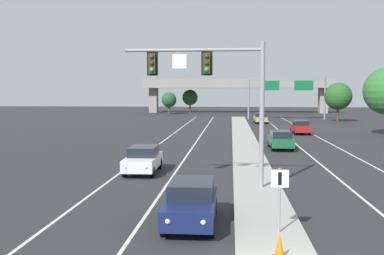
% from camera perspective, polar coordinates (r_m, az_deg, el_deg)
% --- Properties ---
extents(median_island, '(2.40, 110.00, 0.15)m').
position_cam_1_polar(median_island, '(29.84, 7.54, -4.75)').
color(median_island, '#9E9B93').
rests_on(median_island, ground).
extents(lane_stripe_oncoming_center, '(0.14, 100.00, 0.01)m').
position_cam_1_polar(lane_stripe_oncoming_center, '(36.90, -0.27, -3.02)').
color(lane_stripe_oncoming_center, silver).
rests_on(lane_stripe_oncoming_center, ground).
extents(lane_stripe_receding_center, '(0.14, 100.00, 0.01)m').
position_cam_1_polar(lane_stripe_receding_center, '(37.24, 14.31, -3.10)').
color(lane_stripe_receding_center, silver).
rests_on(lane_stripe_receding_center, ground).
extents(edge_stripe_left, '(0.14, 100.00, 0.01)m').
position_cam_1_polar(edge_stripe_left, '(37.34, -5.33, -2.95)').
color(edge_stripe_left, silver).
rests_on(edge_stripe_left, ground).
extents(edge_stripe_right, '(0.14, 100.00, 0.01)m').
position_cam_1_polar(edge_stripe_right, '(37.92, 19.24, -3.08)').
color(edge_stripe_right, silver).
rests_on(edge_stripe_right, ground).
extents(overhead_signal_mast, '(6.93, 0.44, 7.20)m').
position_cam_1_polar(overhead_signal_mast, '(22.26, 3.27, 5.64)').
color(overhead_signal_mast, gray).
rests_on(overhead_signal_mast, median_island).
extents(median_sign_post, '(0.60, 0.10, 2.20)m').
position_cam_1_polar(median_sign_post, '(15.51, 11.07, -7.88)').
color(median_sign_post, gray).
rests_on(median_sign_post, median_island).
extents(car_oncoming_navy, '(1.83, 4.48, 1.58)m').
position_cam_1_polar(car_oncoming_navy, '(16.88, -0.10, -9.43)').
color(car_oncoming_navy, '#141E4C').
rests_on(car_oncoming_navy, ground).
extents(car_oncoming_white, '(1.87, 4.49, 1.58)m').
position_cam_1_polar(car_oncoming_white, '(27.35, -6.22, -4.02)').
color(car_oncoming_white, silver).
rests_on(car_oncoming_white, ground).
extents(car_receding_green, '(1.86, 4.49, 1.58)m').
position_cam_1_polar(car_receding_green, '(38.87, 11.17, -1.51)').
color(car_receding_green, '#195633').
rests_on(car_receding_green, ground).
extents(car_receding_red, '(1.83, 4.47, 1.58)m').
position_cam_1_polar(car_receding_red, '(53.17, 13.62, 0.08)').
color(car_receding_red, maroon).
rests_on(car_receding_red, ground).
extents(car_receding_tan, '(1.90, 4.50, 1.58)m').
position_cam_1_polar(car_receding_tan, '(69.62, 8.69, 1.21)').
color(car_receding_tan, tan).
rests_on(car_receding_tan, ground).
extents(traffic_cone_median_nose, '(0.36, 0.36, 0.74)m').
position_cam_1_polar(traffic_cone_median_nose, '(13.48, 11.06, -14.58)').
color(traffic_cone_median_nose, black).
rests_on(traffic_cone_median_nose, median_island).
extents(highway_sign_gantry, '(13.28, 0.42, 7.50)m').
position_cam_1_polar(highway_sign_gantry, '(79.23, 11.95, 5.44)').
color(highway_sign_gantry, gray).
rests_on(highway_sign_gantry, ground).
extents(overpass_bridge, '(42.40, 6.40, 7.65)m').
position_cam_1_polar(overpass_bridge, '(102.58, 5.75, 5.10)').
color(overpass_bridge, gray).
rests_on(overpass_bridge, ground).
extents(tree_far_left_a, '(3.64, 3.64, 5.27)m').
position_cam_1_polar(tree_far_left_a, '(105.57, -0.26, 3.83)').
color(tree_far_left_a, '#4C3823').
rests_on(tree_far_left_a, ground).
extents(tree_far_right_c, '(4.36, 4.36, 6.30)m').
position_cam_1_polar(tree_far_right_c, '(75.67, 18.09, 3.80)').
color(tree_far_right_c, '#4C3823').
rests_on(tree_far_right_c, ground).
extents(tree_far_left_b, '(3.25, 3.25, 4.70)m').
position_cam_1_polar(tree_far_left_b, '(96.66, -2.94, 3.53)').
color(tree_far_left_b, '#4C3823').
rests_on(tree_far_left_b, ground).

